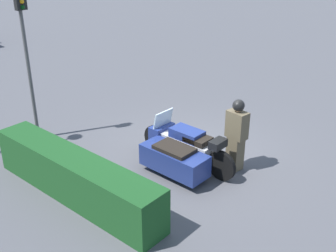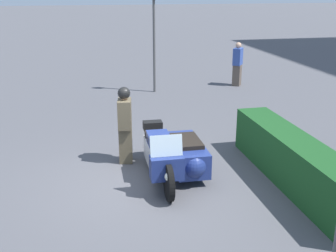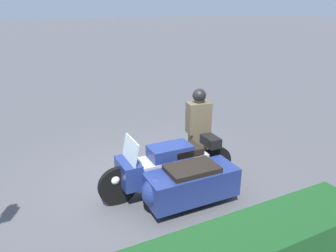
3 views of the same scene
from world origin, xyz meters
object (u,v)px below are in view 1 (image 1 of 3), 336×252
at_px(hedge_bush_curbside, 75,177).
at_px(traffic_light_near, 26,48).
at_px(police_motorcycle, 177,151).
at_px(officer_rider, 236,133).

bearing_deg(hedge_bush_curbside, traffic_light_near, -20.02).
bearing_deg(police_motorcycle, officer_rider, -136.84).
height_order(police_motorcycle, officer_rider, officer_rider).
bearing_deg(police_motorcycle, traffic_light_near, 17.87).
xyz_separation_m(police_motorcycle, hedge_bush_curbside, (0.87, 2.22, -0.00)).
height_order(police_motorcycle, traffic_light_near, traffic_light_near).
relative_size(police_motorcycle, traffic_light_near, 0.71).
height_order(police_motorcycle, hedge_bush_curbside, police_motorcycle).
bearing_deg(traffic_light_near, police_motorcycle, 18.00).
bearing_deg(traffic_light_near, hedge_bush_curbside, -18.68).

